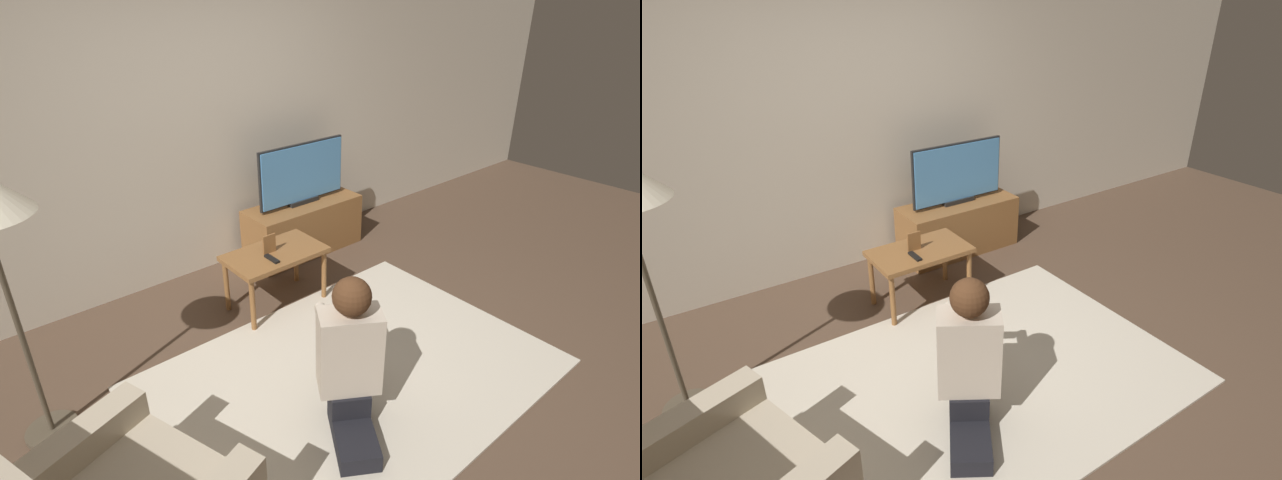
# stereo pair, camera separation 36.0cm
# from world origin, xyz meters

# --- Properties ---
(ground_plane) EXTENTS (10.00, 10.00, 0.00)m
(ground_plane) POSITION_xyz_m (0.00, 0.00, 0.00)
(ground_plane) COLOR brown
(wall_back) EXTENTS (10.00, 0.06, 2.60)m
(wall_back) POSITION_xyz_m (0.00, 1.93, 1.30)
(wall_back) COLOR beige
(wall_back) RESTS_ON ground_plane
(rug) EXTENTS (2.54, 1.81, 0.02)m
(rug) POSITION_xyz_m (0.00, 0.00, 0.01)
(rug) COLOR beige
(rug) RESTS_ON ground_plane
(tv_stand) EXTENTS (1.12, 0.43, 0.49)m
(tv_stand) POSITION_xyz_m (0.86, 1.60, 0.25)
(tv_stand) COLOR brown
(tv_stand) RESTS_ON ground_plane
(tv) EXTENTS (0.93, 0.08, 0.57)m
(tv) POSITION_xyz_m (0.86, 1.60, 0.78)
(tv) COLOR black
(tv) RESTS_ON tv_stand
(coffee_table) EXTENTS (0.76, 0.45, 0.47)m
(coffee_table) POSITION_xyz_m (0.12, 1.00, 0.41)
(coffee_table) COLOR brown
(coffee_table) RESTS_ON ground_plane
(person_kneeling) EXTENTS (0.63, 0.80, 0.96)m
(person_kneeling) POSITION_xyz_m (-0.30, -0.27, 0.50)
(person_kneeling) COLOR black
(person_kneeling) RESTS_ON rug
(picture_frame) EXTENTS (0.11, 0.01, 0.15)m
(picture_frame) POSITION_xyz_m (0.08, 1.02, 0.54)
(picture_frame) COLOR brown
(picture_frame) RESTS_ON coffee_table
(remote) EXTENTS (0.04, 0.15, 0.02)m
(remote) POSITION_xyz_m (0.03, 0.91, 0.48)
(remote) COLOR black
(remote) RESTS_ON coffee_table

